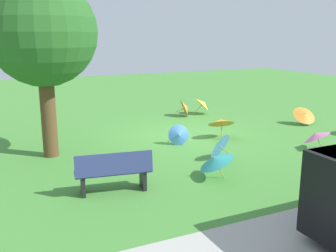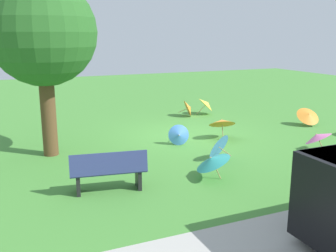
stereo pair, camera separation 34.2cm
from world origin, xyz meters
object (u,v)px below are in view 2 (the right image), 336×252
object	(u,v)px
shade_tree	(43,34)
parasol_teal_1	(212,160)
parasol_yellow_0	(207,104)
parasol_orange_3	(308,115)
parasol_orange_0	(189,108)
parasol_blue_0	(179,135)
parasol_blue_1	(217,146)
parasol_pink_0	(317,137)
park_bench	(109,171)
parasol_orange_1	(222,122)

from	to	relation	value
shade_tree	parasol_teal_1	size ratio (longest dim) A/B	4.43
parasol_yellow_0	parasol_orange_3	size ratio (longest dim) A/B	0.97
parasol_orange_0	parasol_teal_1	world-z (taller)	same
shade_tree	parasol_orange_0	xyz separation A→B (m)	(-5.85, -3.11, -2.93)
shade_tree	parasol_blue_0	size ratio (longest dim) A/B	7.09
parasol_orange_0	parasol_teal_1	size ratio (longest dim) A/B	0.74
parasol_yellow_0	parasol_blue_1	xyz separation A→B (m)	(2.71, 5.39, -0.08)
shade_tree	parasol_pink_0	bearing A→B (deg)	159.32
park_bench	parasol_blue_1	size ratio (longest dim) A/B	1.89
parasol_blue_1	park_bench	bearing A→B (deg)	17.20
parasol_yellow_0	parasol_orange_1	distance (m)	3.88
parasol_orange_0	parasol_yellow_0	world-z (taller)	parasol_yellow_0
parasol_teal_1	park_bench	bearing A→B (deg)	-5.56
parasol_orange_1	parasol_blue_0	size ratio (longest dim) A/B	1.58
parasol_orange_0	parasol_yellow_0	size ratio (longest dim) A/B	0.85
parasol_yellow_0	park_bench	bearing A→B (deg)	47.07
parasol_pink_0	parasol_orange_3	bearing A→B (deg)	-128.95
parasol_pink_0	shade_tree	bearing A→B (deg)	-20.68
parasol_orange_3	parasol_blue_0	world-z (taller)	parasol_orange_3
parasol_orange_0	parasol_orange_3	size ratio (longest dim) A/B	0.83
parasol_orange_1	parasol_orange_3	xyz separation A→B (m)	(-3.83, -0.26, -0.15)
parasol_pink_0	park_bench	bearing A→B (deg)	4.90
parasol_orange_0	parasol_pink_0	distance (m)	5.90
parasol_orange_0	parasol_orange_1	xyz separation A→B (m)	(0.60, 3.52, 0.19)
park_bench	parasol_orange_0	bearing A→B (deg)	-128.79
parasol_orange_0	parasol_pink_0	xyz separation A→B (m)	(-1.20, 5.78, 0.06)
parasol_orange_0	parasol_blue_1	size ratio (longest dim) A/B	0.89
shade_tree	parasol_yellow_0	world-z (taller)	shade_tree
park_bench	parasol_orange_1	distance (m)	5.27
parasol_blue_0	park_bench	bearing A→B (deg)	42.44
parasol_orange_0	parasol_pink_0	bearing A→B (deg)	101.72
parasol_yellow_0	parasol_orange_1	bearing A→B (deg)	67.77
parasol_pink_0	parasol_orange_3	distance (m)	3.24
park_bench	parasol_orange_3	distance (m)	8.85
park_bench	parasol_teal_1	bearing A→B (deg)	174.44
parasol_yellow_0	parasol_blue_0	world-z (taller)	parasol_yellow_0
parasol_yellow_0	parasol_pink_0	size ratio (longest dim) A/B	0.87
parasol_pink_0	parasol_orange_3	xyz separation A→B (m)	(-2.03, -2.52, -0.02)
parasol_teal_1	parasol_orange_3	xyz separation A→B (m)	(-5.95, -3.28, -0.06)
parasol_orange_3	parasol_blue_1	distance (m)	5.47
park_bench	parasol_orange_1	bearing A→B (deg)	-148.03
park_bench	parasol_teal_1	world-z (taller)	park_bench
park_bench	parasol_pink_0	xyz separation A→B (m)	(-6.27, -0.54, -0.05)
shade_tree	parasol_orange_1	bearing A→B (deg)	175.56
park_bench	shade_tree	world-z (taller)	shade_tree
parasol_orange_0	parasol_blue_1	xyz separation A→B (m)	(1.84, 5.31, 0.02)
park_bench	parasol_orange_0	distance (m)	8.10
parasol_orange_0	parasol_teal_1	distance (m)	7.08
shade_tree	parasol_pink_0	size ratio (longest dim) A/B	4.46
parasol_orange_1	parasol_blue_1	size ratio (longest dim) A/B	1.20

